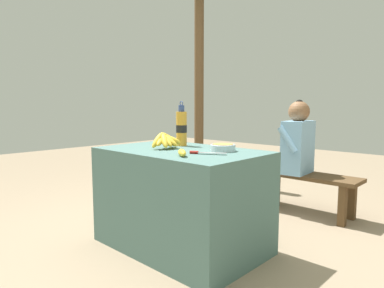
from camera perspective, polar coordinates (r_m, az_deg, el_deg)
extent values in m
plane|color=gray|center=(2.60, -1.79, -16.68)|extent=(12.00, 12.00, 0.00)
cube|color=#4C706B|center=(2.48, -1.82, -9.11)|extent=(1.16, 0.73, 0.71)
sphere|color=#4C381E|center=(2.48, -4.90, 0.83)|extent=(0.06, 0.06, 0.06)
ellipsoid|color=gold|center=(2.43, -5.72, 0.67)|extent=(0.07, 0.15, 0.13)
ellipsoid|color=gold|center=(2.43, -5.27, 0.49)|extent=(0.11, 0.15, 0.08)
ellipsoid|color=gold|center=(2.42, -4.64, 0.62)|extent=(0.16, 0.12, 0.13)
ellipsoid|color=gold|center=(2.43, -4.24, 0.55)|extent=(0.15, 0.07, 0.10)
ellipsoid|color=gold|center=(2.44, -3.81, 0.59)|extent=(0.16, 0.07, 0.11)
ellipsoid|color=gold|center=(2.47, -3.61, 0.76)|extent=(0.15, 0.13, 0.09)
ellipsoid|color=gold|center=(2.50, -3.78, 0.82)|extent=(0.09, 0.15, 0.12)
ellipsoid|color=gold|center=(2.52, -4.01, 0.87)|extent=(0.06, 0.15, 0.13)
cylinder|color=silver|center=(2.33, 5.16, -0.70)|extent=(0.17, 0.17, 0.04)
torus|color=silver|center=(2.33, 5.17, -0.21)|extent=(0.17, 0.17, 0.01)
cylinder|color=#BC8942|center=(2.33, 5.17, -0.11)|extent=(0.14, 0.14, 0.01)
cylinder|color=gold|center=(2.62, -1.77, 2.55)|extent=(0.08, 0.08, 0.26)
cylinder|color=black|center=(2.62, -1.77, 2.55)|extent=(0.08, 0.08, 0.06)
cylinder|color=#33477F|center=(2.62, -1.78, 5.94)|extent=(0.04, 0.04, 0.05)
torus|color=#33477F|center=(2.62, -1.78, 6.79)|extent=(0.04, 0.01, 0.04)
ellipsoid|color=gold|center=(2.09, -1.67, -1.46)|extent=(0.15, 0.12, 0.04)
cube|color=#BCBCC1|center=(2.17, 3.38, -1.50)|extent=(0.17, 0.11, 0.00)
cylinder|color=maroon|center=(2.20, 0.34, -1.40)|extent=(0.06, 0.04, 0.02)
cube|color=brown|center=(3.58, 12.88, -4.27)|extent=(1.74, 0.32, 0.04)
cube|color=brown|center=(3.96, 2.22, -5.88)|extent=(0.06, 0.06, 0.35)
cube|color=brown|center=(3.20, 23.78, -9.46)|extent=(0.06, 0.06, 0.35)
cube|color=brown|center=(4.14, 4.41, -5.35)|extent=(0.06, 0.06, 0.35)
cube|color=brown|center=(3.42, 25.15, -8.51)|extent=(0.06, 0.06, 0.35)
cylinder|color=#473828|center=(3.46, 12.44, -7.54)|extent=(0.09, 0.09, 0.38)
cylinder|color=#473828|center=(3.37, 14.34, -4.51)|extent=(0.31, 0.11, 0.09)
cylinder|color=#473828|center=(3.63, 13.80, -6.94)|extent=(0.09, 0.09, 0.38)
cylinder|color=#473828|center=(3.54, 15.64, -4.03)|extent=(0.31, 0.11, 0.09)
cube|color=#84B7E0|center=(3.36, 17.22, -0.51)|extent=(0.22, 0.35, 0.49)
cylinder|color=#84B7E0|center=(3.22, 15.68, 0.70)|extent=(0.21, 0.08, 0.25)
cylinder|color=#84B7E0|center=(3.52, 17.82, 1.10)|extent=(0.21, 0.08, 0.25)
sphere|color=brown|center=(3.34, 17.41, 5.19)|extent=(0.19, 0.19, 0.19)
sphere|color=black|center=(3.34, 17.45, 6.44)|extent=(0.07, 0.07, 0.07)
sphere|color=#4C381E|center=(3.82, 6.72, -2.22)|extent=(0.05, 0.05, 0.05)
ellipsoid|color=olive|center=(3.78, 6.37, -2.42)|extent=(0.06, 0.14, 0.08)
ellipsoid|color=olive|center=(3.77, 7.15, -2.38)|extent=(0.16, 0.10, 0.12)
ellipsoid|color=olive|center=(3.81, 7.41, -2.28)|extent=(0.14, 0.09, 0.10)
ellipsoid|color=olive|center=(3.85, 7.43, -2.26)|extent=(0.09, 0.15, 0.11)
cylinder|color=brown|center=(4.65, 1.18, 9.32)|extent=(0.12, 0.12, 2.50)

